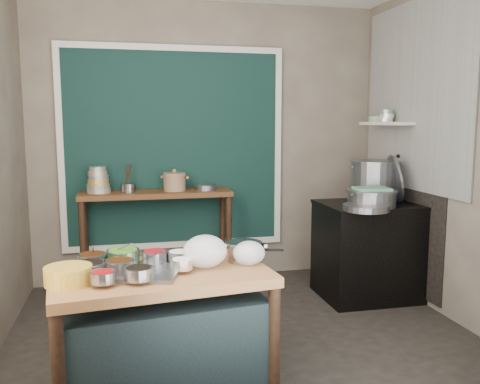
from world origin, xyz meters
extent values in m
cube|color=#2A2520|center=(0.00, 0.00, -0.01)|extent=(3.50, 3.00, 0.02)
cube|color=#756B5A|center=(0.00, 1.51, 1.40)|extent=(3.50, 0.02, 2.80)
cube|color=#756B5A|center=(1.76, 0.00, 1.40)|extent=(0.02, 3.00, 2.80)
cube|color=black|center=(-0.35, 1.47, 1.35)|extent=(2.10, 0.02, 1.90)
cube|color=#B2B2AA|center=(1.74, 0.55, 1.85)|extent=(0.02, 1.70, 1.70)
cube|color=black|center=(1.74, 0.65, 0.70)|extent=(0.01, 1.30, 1.30)
cube|color=beige|center=(1.63, 0.85, 1.60)|extent=(0.22, 0.70, 0.03)
cube|color=#955F36|center=(-0.65, -0.73, 0.38)|extent=(1.33, 0.87, 0.75)
cube|color=#583119|center=(-0.55, 1.28, 0.47)|extent=(1.45, 0.40, 0.95)
cube|color=black|center=(1.35, 0.55, 0.42)|extent=(0.90, 0.68, 0.85)
cube|color=black|center=(1.35, 0.55, 0.86)|extent=(0.92, 0.69, 0.03)
cube|color=gray|center=(-0.81, -0.74, 0.76)|extent=(0.62, 0.52, 0.02)
cylinder|color=gray|center=(-0.53, -0.63, 0.80)|extent=(0.14, 0.14, 0.06)
cylinder|color=gray|center=(-0.97, -0.95, 0.80)|extent=(0.14, 0.14, 0.06)
cylinder|color=gray|center=(-0.78, -0.93, 0.81)|extent=(0.16, 0.16, 0.07)
cylinder|color=gray|center=(-0.68, -0.60, 0.81)|extent=(0.16, 0.16, 0.07)
cylinder|color=gray|center=(-1.05, -0.79, 0.81)|extent=(0.18, 0.18, 0.07)
cylinder|color=gray|center=(-0.86, -0.58, 0.81)|extent=(0.20, 0.20, 0.08)
cylinder|color=silver|center=(-0.53, -0.79, 0.80)|extent=(0.13, 0.13, 0.06)
cylinder|color=gray|center=(-1.04, -0.60, 0.81)|extent=(0.17, 0.17, 0.07)
cylinder|color=gray|center=(-0.88, -0.77, 0.81)|extent=(0.17, 0.17, 0.07)
cylinder|color=gold|center=(-1.15, -0.86, 0.80)|extent=(0.30, 0.30, 0.10)
ellipsoid|color=white|center=(-0.39, -0.71, 0.85)|extent=(0.28, 0.25, 0.20)
ellipsoid|color=white|center=(-0.12, -0.72, 0.82)|extent=(0.24, 0.22, 0.15)
cylinder|color=tan|center=(-1.08, 1.29, 0.97)|extent=(0.22, 0.22, 0.04)
cylinder|color=gray|center=(-1.08, 1.29, 1.01)|extent=(0.21, 0.21, 0.04)
cylinder|color=gold|center=(-1.08, 1.29, 1.05)|extent=(0.19, 0.19, 0.04)
cylinder|color=gray|center=(-1.08, 1.29, 1.10)|extent=(0.18, 0.18, 0.04)
cylinder|color=tan|center=(-1.08, 1.29, 1.14)|extent=(0.18, 0.18, 0.04)
cylinder|color=gray|center=(-1.08, 1.29, 1.18)|extent=(0.16, 0.16, 0.04)
cylinder|color=gray|center=(-0.81, 1.26, 0.99)|extent=(0.16, 0.16, 0.08)
cylinder|color=gray|center=(-0.07, 1.27, 0.98)|extent=(0.26, 0.26, 0.05)
cylinder|color=gray|center=(1.59, 0.56, 1.10)|extent=(0.22, 0.46, 0.44)
cube|color=#599B7F|center=(1.26, 0.38, 1.04)|extent=(0.31, 0.25, 0.02)
cylinder|color=gray|center=(1.12, 0.20, 0.91)|extent=(0.39, 0.39, 0.05)
cylinder|color=silver|center=(1.63, 0.86, 1.63)|extent=(0.14, 0.14, 0.04)
cylinder|color=silver|center=(1.63, 0.86, 1.67)|extent=(0.13, 0.13, 0.04)
cylinder|color=gray|center=(1.63, 0.86, 1.71)|extent=(0.12, 0.12, 0.04)
cylinder|color=gray|center=(1.63, 1.05, 1.64)|extent=(0.16, 0.16, 0.05)
camera|label=1|loc=(-0.84, -3.64, 1.62)|focal=38.00mm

